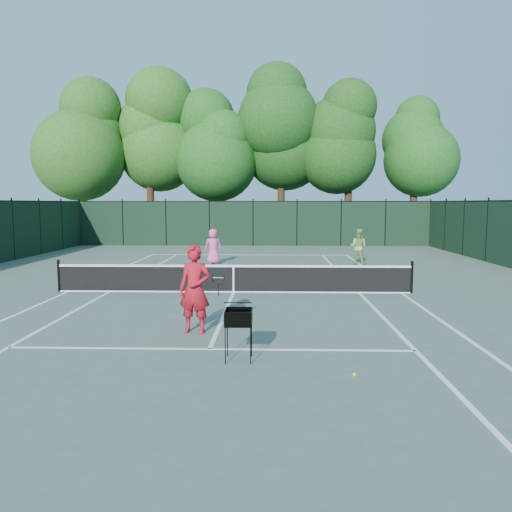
{
  "coord_description": "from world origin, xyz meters",
  "views": [
    {
      "loc": [
        1.22,
        -16.14,
        2.93
      ],
      "look_at": [
        0.71,
        1.0,
        1.1
      ],
      "focal_mm": 35.0,
      "sensor_mm": 36.0,
      "label": 1
    }
  ],
  "objects_px": {
    "coach": "(195,289)",
    "player_green": "(358,247)",
    "player_pink": "(213,246)",
    "ball_hopper": "(239,318)",
    "loose_ball_near_cart": "(354,375)",
    "loose_ball_midcourt": "(233,309)"
  },
  "relations": [
    {
      "from": "player_pink",
      "to": "loose_ball_near_cart",
      "type": "height_order",
      "value": "player_pink"
    },
    {
      "from": "player_pink",
      "to": "ball_hopper",
      "type": "relative_size",
      "value": 1.76
    },
    {
      "from": "coach",
      "to": "ball_hopper",
      "type": "distance_m",
      "value": 2.25
    },
    {
      "from": "coach",
      "to": "player_pink",
      "type": "height_order",
      "value": "coach"
    },
    {
      "from": "player_pink",
      "to": "player_green",
      "type": "relative_size",
      "value": 1.0
    },
    {
      "from": "player_pink",
      "to": "player_green",
      "type": "xyz_separation_m",
      "value": [
        6.93,
        -0.0,
        0.0
      ]
    },
    {
      "from": "player_green",
      "to": "loose_ball_midcourt",
      "type": "xyz_separation_m",
      "value": [
        -5.2,
        -10.28,
        -0.82
      ]
    },
    {
      "from": "player_green",
      "to": "coach",
      "type": "bearing_deg",
      "value": 93.27
    },
    {
      "from": "loose_ball_near_cart",
      "to": "loose_ball_midcourt",
      "type": "height_order",
      "value": "same"
    },
    {
      "from": "player_green",
      "to": "ball_hopper",
      "type": "xyz_separation_m",
      "value": [
        -4.76,
        -14.68,
        -0.04
      ]
    },
    {
      "from": "ball_hopper",
      "to": "loose_ball_near_cart",
      "type": "xyz_separation_m",
      "value": [
        2.02,
        -0.84,
        -0.78
      ]
    },
    {
      "from": "ball_hopper",
      "to": "loose_ball_near_cart",
      "type": "relative_size",
      "value": 14.15
    },
    {
      "from": "player_pink",
      "to": "coach",
      "type": "bearing_deg",
      "value": 82.48
    },
    {
      "from": "ball_hopper",
      "to": "loose_ball_midcourt",
      "type": "xyz_separation_m",
      "value": [
        -0.44,
        4.4,
        -0.78
      ]
    },
    {
      "from": "coach",
      "to": "player_green",
      "type": "xyz_separation_m",
      "value": [
        5.87,
        12.73,
        -0.15
      ]
    },
    {
      "from": "coach",
      "to": "player_pink",
      "type": "bearing_deg",
      "value": 105.21
    },
    {
      "from": "ball_hopper",
      "to": "loose_ball_near_cart",
      "type": "distance_m",
      "value": 2.32
    },
    {
      "from": "loose_ball_midcourt",
      "to": "loose_ball_near_cart",
      "type": "bearing_deg",
      "value": -64.81
    },
    {
      "from": "player_pink",
      "to": "loose_ball_midcourt",
      "type": "height_order",
      "value": "player_pink"
    },
    {
      "from": "loose_ball_near_cart",
      "to": "loose_ball_midcourt",
      "type": "bearing_deg",
      "value": 115.19
    },
    {
      "from": "player_green",
      "to": "loose_ball_near_cart",
      "type": "bearing_deg",
      "value": 108.01
    },
    {
      "from": "loose_ball_near_cart",
      "to": "loose_ball_midcourt",
      "type": "relative_size",
      "value": 1.0
    }
  ]
}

